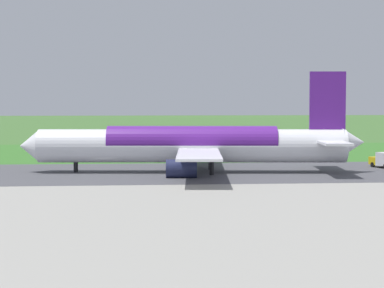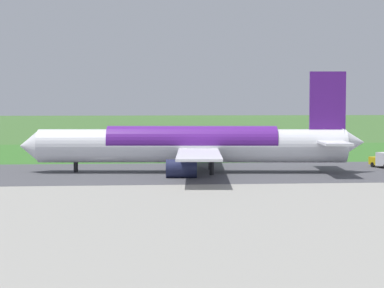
{
  "view_description": "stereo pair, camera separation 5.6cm",
  "coord_description": "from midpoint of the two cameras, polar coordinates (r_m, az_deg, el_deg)",
  "views": [
    {
      "loc": [
        -4.34,
        109.5,
        11.43
      ],
      "look_at": [
        -13.84,
        0.0,
        4.5
      ],
      "focal_mm": 65.95,
      "sensor_mm": 36.0,
      "label": 1
    },
    {
      "loc": [
        -4.4,
        109.51,
        11.43
      ],
      "look_at": [
        -13.84,
        0.0,
        4.5
      ],
      "focal_mm": 65.95,
      "sensor_mm": 36.0,
      "label": 2
    }
  ],
  "objects": [
    {
      "name": "runway_asphalt",
      "position": [
        110.18,
        -7.21,
        -2.36
      ],
      "size": [
        600.0,
        31.88,
        0.06
      ],
      "primitive_type": "cube",
      "color": "#47474C",
      "rests_on": "ground"
    },
    {
      "name": "ground_plane",
      "position": [
        110.19,
        -7.21,
        -2.38
      ],
      "size": [
        800.0,
        800.0,
        0.0
      ],
      "primitive_type": "plane",
      "color": "#3D662D"
    },
    {
      "name": "airliner_main",
      "position": [
        110.14,
        0.18,
        -0.08
      ],
      "size": [
        54.15,
        44.36,
        15.88
      ],
      "color": "white",
      "rests_on": "ground"
    },
    {
      "name": "no_stopping_sign",
      "position": [
        145.06,
        -2.84,
        -0.32
      ],
      "size": [
        0.6,
        0.1,
        2.51
      ],
      "color": "slate",
      "rests_on": "ground"
    },
    {
      "name": "grass_verge_foreground",
      "position": [
        141.59,
        -6.71,
        -1.04
      ],
      "size": [
        600.0,
        80.0,
        0.04
      ],
      "primitive_type": "cube",
      "color": "#346B27",
      "rests_on": "ground"
    },
    {
      "name": "traffic_cone_orange",
      "position": [
        140.44,
        -5.07,
        -0.96
      ],
      "size": [
        0.4,
        0.4,
        0.55
      ],
      "primitive_type": "cone",
      "color": "orange",
      "rests_on": "ground"
    }
  ]
}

